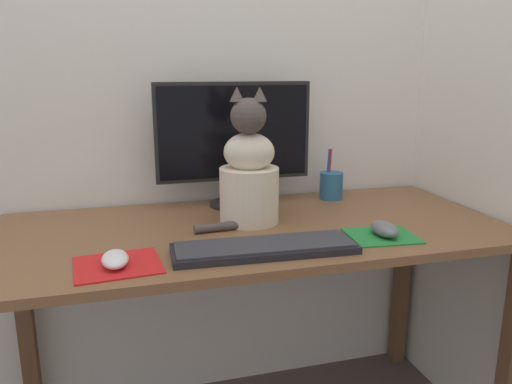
{
  "coord_description": "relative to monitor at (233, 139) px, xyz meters",
  "views": [
    {
      "loc": [
        -0.37,
        -1.36,
        1.2
      ],
      "look_at": [
        -0.02,
        -0.08,
        0.87
      ],
      "focal_mm": 35.0,
      "sensor_mm": 36.0,
      "label": 1
    }
  ],
  "objects": [
    {
      "name": "pen_cup",
      "position": [
        0.36,
        -0.0,
        -0.18
      ],
      "size": [
        0.08,
        0.08,
        0.18
      ],
      "color": "#286089",
      "rests_on": "desk"
    },
    {
      "name": "cat",
      "position": [
        -0.0,
        -0.2,
        -0.08
      ],
      "size": [
        0.29,
        0.22,
        0.4
      ],
      "rotation": [
        0.0,
        0.0,
        -0.27
      ],
      "color": "beige",
      "rests_on": "desk"
    },
    {
      "name": "monitor",
      "position": [
        0.0,
        0.0,
        0.0
      ],
      "size": [
        0.52,
        0.17,
        0.41
      ],
      "color": "black",
      "rests_on": "desk"
    },
    {
      "name": "computer_mouse_left",
      "position": [
        -0.39,
        -0.46,
        -0.21
      ],
      "size": [
        0.06,
        0.11,
        0.03
      ],
      "color": "white",
      "rests_on": "mousepad_left"
    },
    {
      "name": "mousepad_left",
      "position": [
        -0.39,
        -0.45,
        -0.23
      ],
      "size": [
        0.21,
        0.19,
        0.0
      ],
      "rotation": [
        0.0,
        0.0,
        0.09
      ],
      "color": "red",
      "rests_on": "desk"
    },
    {
      "name": "desk",
      "position": [
        0.0,
        -0.24,
        -0.32
      ],
      "size": [
        1.49,
        0.68,
        0.75
      ],
      "color": "brown",
      "rests_on": "ground_plane"
    },
    {
      "name": "wall_side_right",
      "position": [
        0.78,
        -0.24,
        0.27
      ],
      "size": [
        0.04,
        7.0,
        2.5
      ],
      "rotation": [
        0.0,
        0.0,
        1.57
      ],
      "color": "silver",
      "rests_on": "ground_plane"
    },
    {
      "name": "computer_mouse_right",
      "position": [
        0.33,
        -0.43,
        -0.21
      ],
      "size": [
        0.06,
        0.11,
        0.04
      ],
      "color": "slate",
      "rests_on": "mousepad_right"
    },
    {
      "name": "mousepad_right",
      "position": [
        0.32,
        -0.43,
        -0.23
      ],
      "size": [
        0.19,
        0.18,
        0.0
      ],
      "rotation": [
        0.0,
        0.0,
        -0.09
      ],
      "color": "#238438",
      "rests_on": "desk"
    },
    {
      "name": "wall_back",
      "position": [
        0.0,
        0.13,
        0.27
      ],
      "size": [
        7.0,
        0.04,
        2.5
      ],
      "color": "silver",
      "rests_on": "ground_plane"
    },
    {
      "name": "keyboard",
      "position": [
        -0.03,
        -0.46,
        -0.22
      ],
      "size": [
        0.48,
        0.16,
        0.02
      ],
      "rotation": [
        0.0,
        0.0,
        -0.05
      ],
      "color": "black",
      "rests_on": "desk"
    }
  ]
}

